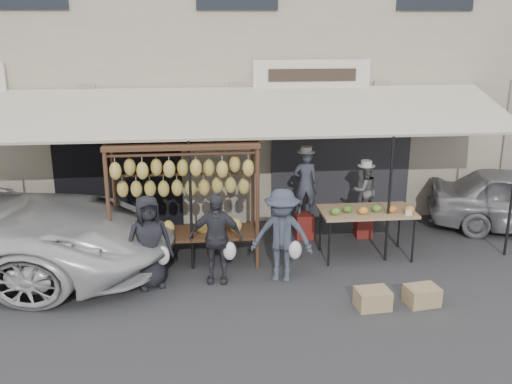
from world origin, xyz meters
TOP-DOWN VIEW (x-y plane):
  - ground_plane at (0.00, 0.00)m, footprint 90.00×90.00m
  - shophouse at (-0.00, 6.50)m, footprint 24.00×6.15m
  - awning at (0.01, 2.28)m, footprint 10.00×2.35m
  - banana_rack at (-1.11, 1.38)m, footprint 2.60×0.90m
  - produce_table at (2.18, 1.33)m, footprint 1.70×0.90m
  - vendor_left at (1.23, 2.44)m, footprint 0.48×0.32m
  - vendor_right at (2.43, 2.36)m, footprint 0.58×0.49m
  - customer_left at (-1.69, 0.52)m, footprint 0.88×0.72m
  - customer_mid at (-0.60, 0.61)m, footprint 0.94×0.49m
  - customer_right at (0.49, 0.53)m, footprint 1.15×0.84m
  - stool_left at (1.23, 2.44)m, footprint 0.36×0.36m
  - stool_right at (2.43, 2.36)m, footprint 0.39×0.39m
  - crate_near_a at (1.72, -0.59)m, footprint 0.53×0.42m
  - crate_near_b at (2.51, -0.56)m, footprint 0.54×0.44m
  - crate_far at (-2.57, 0.45)m, footprint 0.65×0.56m

SIDE VIEW (x-z plane):
  - ground_plane at x=0.00m, z-range 0.00..0.00m
  - crate_near_b at x=2.51m, z-range 0.00..0.29m
  - crate_near_a at x=1.72m, z-range 0.00..0.30m
  - crate_far at x=-2.57m, z-range 0.00..0.33m
  - stool_right at x=2.43m, z-range 0.00..0.45m
  - stool_left at x=1.23m, z-range 0.00..0.49m
  - customer_mid at x=-0.60m, z-range 0.00..1.53m
  - customer_left at x=-1.69m, z-range 0.00..1.56m
  - customer_right at x=0.49m, z-range 0.00..1.59m
  - produce_table at x=2.18m, z-range 0.35..1.39m
  - vendor_right at x=2.43m, z-range 0.45..1.51m
  - vendor_left at x=1.23m, z-range 0.49..1.80m
  - banana_rack at x=-1.11m, z-range 0.46..2.69m
  - awning at x=0.01m, z-range 1.12..4.03m
  - shophouse at x=0.00m, z-range 0.00..7.30m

